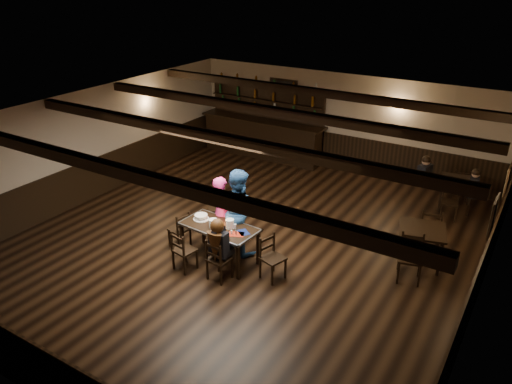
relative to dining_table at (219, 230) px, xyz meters
The scene contains 25 objects.
ground 1.08m from the dining_table, 84.45° to the left, with size 10.00×10.00×0.00m, color black.
room_shell 1.40m from the dining_table, 84.09° to the left, with size 9.02×10.02×2.71m.
dining_table is the anchor object (origin of this frame).
chair_near_left 0.81m from the dining_table, 119.38° to the right, with size 0.44×0.43×0.82m.
chair_near_right 0.74m from the dining_table, 58.79° to the right, with size 0.42×0.41×0.83m.
chair_end_left 0.97m from the dining_table, behind, with size 0.42×0.43×0.79m.
chair_end_right 1.15m from the dining_table, ahead, with size 0.48×0.49×0.85m.
chair_far_pushed 1.52m from the dining_table, 127.21° to the left, with size 0.55×0.54×0.86m.
woman_pink 0.53m from the dining_table, 120.35° to the left, with size 0.57×0.37×1.56m, color #EE328B.
man_blue 0.57m from the dining_table, 78.52° to the left, with size 0.86×0.67×1.77m, color navy.
seated_person 0.70m from the dining_table, 55.96° to the right, with size 0.34×0.50×0.82m.
cake 0.49m from the dining_table, behind, with size 0.32×0.32×0.10m.
plate_stack_a 0.20m from the dining_table, 128.99° to the right, with size 0.17×0.17×0.16m, color white.
plate_stack_b 0.29m from the dining_table, 10.27° to the left, with size 0.16×0.16×0.19m, color white.
tea_light 0.15m from the dining_table, 89.17° to the left, with size 0.05×0.05×0.06m.
salt_shaker 0.43m from the dining_table, 19.72° to the right, with size 0.03×0.03×0.08m, color silver.
pepper_shaker 0.49m from the dining_table, 12.70° to the right, with size 0.03×0.03×0.08m, color #A5A8AD.
drink_glass 0.35m from the dining_table, 12.46° to the left, with size 0.06×0.06×0.10m, color silver.
menu_red 0.48m from the dining_table, 11.73° to the right, with size 0.30×0.21×0.00m, color #9B2210.
menu_blue 0.54m from the dining_table, ahead, with size 0.26×0.18×0.00m, color #101C51.
bar_counter 6.04m from the dining_table, 112.72° to the left, with size 3.95×0.70×2.20m.
back_table_a 3.89m from the dining_table, 29.83° to the left, with size 1.05×1.05×0.75m.
back_table_b 5.92m from the dining_table, 54.44° to the left, with size 0.87×0.87×0.75m.
bg_patron_left 5.43m from the dining_table, 60.43° to the left, with size 0.31×0.41×0.75m.
bg_patron_right 6.03m from the dining_table, 50.76° to the left, with size 0.24×0.35×0.68m.
Camera 1 is at (4.96, -7.69, 5.33)m, focal length 35.00 mm.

